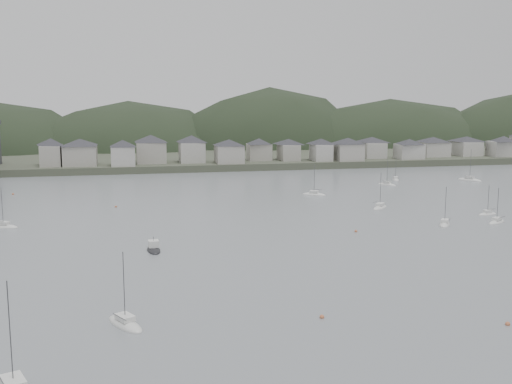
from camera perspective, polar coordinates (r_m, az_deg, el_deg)
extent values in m
plane|color=slate|center=(97.88, 9.39, -10.13)|extent=(900.00, 900.00, 0.00)
cube|color=#383D2D|center=(383.70, -6.92, 4.29)|extent=(900.00, 250.00, 3.00)
ellipsoid|color=black|center=(361.23, -11.68, 2.06)|extent=(132.08, 90.41, 79.74)
ellipsoid|color=black|center=(371.50, 1.24, 2.00)|extent=(133.88, 88.37, 101.41)
ellipsoid|color=black|center=(390.80, 12.23, 2.49)|extent=(165.81, 81.78, 82.55)
cube|color=#9B978D|center=(270.74, -18.55, 3.24)|extent=(8.34, 12.91, 8.59)
pyramid|color=#2C2C31|center=(270.28, -18.61, 4.46)|extent=(15.78, 15.78, 3.01)
cube|color=#9B978D|center=(269.05, -16.09, 3.29)|extent=(13.68, 13.35, 8.36)
pyramid|color=#2C2C31|center=(268.60, -16.14, 4.49)|extent=(20.07, 20.07, 2.93)
cube|color=#A5A29B|center=(263.13, -12.30, 3.29)|extent=(9.78, 10.20, 8.08)
pyramid|color=#2C2C31|center=(262.67, -12.34, 4.47)|extent=(14.83, 14.83, 2.83)
cube|color=#9B978D|center=(272.89, -9.76, 3.66)|extent=(12.59, 13.33, 9.09)
pyramid|color=#2C2C31|center=(272.41, -9.80, 4.95)|extent=(19.24, 19.24, 3.18)
cube|color=#A5A29B|center=(272.66, -6.01, 3.71)|extent=(10.74, 12.17, 8.87)
pyramid|color=#2C2C31|center=(272.19, -6.03, 4.97)|extent=(17.01, 17.01, 3.10)
cube|color=#9B978D|center=(268.35, -2.52, 3.54)|extent=(11.63, 12.09, 7.69)
pyramid|color=#2C2C31|center=(267.92, -2.53, 4.65)|extent=(17.61, 17.61, 2.69)
cube|color=#9B978D|center=(279.74, 0.28, 3.74)|extent=(10.37, 9.35, 7.44)
pyramid|color=#2C2C31|center=(279.34, 0.28, 4.77)|extent=(14.65, 14.65, 2.60)
cube|color=#9B978D|center=(280.60, 3.06, 3.72)|extent=(8.24, 12.20, 7.22)
pyramid|color=#2C2C31|center=(280.21, 3.07, 4.72)|extent=(15.17, 15.17, 2.53)
cube|color=#A5A29B|center=(279.56, 6.09, 3.69)|extent=(8.06, 10.91, 7.46)
pyramid|color=#2C2C31|center=(279.15, 6.11, 4.72)|extent=(14.08, 14.08, 2.61)
cube|color=#9B978D|center=(282.24, 8.57, 3.71)|extent=(11.73, 11.78, 7.66)
pyramid|color=#2C2C31|center=(281.83, 8.60, 4.76)|extent=(17.46, 17.46, 2.68)
cube|color=#A5A29B|center=(297.21, 10.76, 3.88)|extent=(10.19, 13.02, 7.33)
pyramid|color=#2C2C31|center=(296.84, 10.79, 4.83)|extent=(17.23, 17.23, 2.57)
cube|color=#A5A29B|center=(295.39, 14.10, 3.69)|extent=(11.70, 9.81, 6.88)
pyramid|color=#2C2C31|center=(295.03, 14.13, 4.59)|extent=(15.97, 15.97, 2.41)
cube|color=#A5A29B|center=(310.91, 16.18, 3.87)|extent=(12.83, 12.48, 7.00)
pyramid|color=#2C2C31|center=(310.57, 16.22, 4.73)|extent=(18.79, 18.79, 2.45)
cube|color=#A5A29B|center=(320.43, 19.03, 3.87)|extent=(11.07, 13.50, 6.97)
pyramid|color=#2C2C31|center=(320.09, 19.07, 4.71)|extent=(18.25, 18.25, 2.44)
cube|color=#A5A29B|center=(322.18, 22.07, 3.76)|extent=(13.75, 9.12, 7.34)
pyramid|color=#2C2C31|center=(321.83, 22.13, 4.64)|extent=(16.97, 16.97, 2.57)
ellipsoid|color=silver|center=(247.81, 19.32, 1.03)|extent=(7.55, 9.61, 1.89)
cube|color=silver|center=(247.65, 19.33, 1.31)|extent=(3.51, 3.90, 0.70)
cylinder|color=#3F3F42|center=(247.11, 19.39, 2.42)|extent=(0.12, 0.12, 11.80)
cylinder|color=#3F3F42|center=(245.90, 19.33, 1.39)|extent=(2.33, 3.66, 0.10)
ellipsoid|color=silver|center=(162.23, -22.51, -3.06)|extent=(8.21, 5.35, 1.57)
cube|color=silver|center=(162.02, -22.53, -2.68)|extent=(3.20, 2.65, 0.70)
cylinder|color=#3F3F42|center=(161.32, -22.61, -1.30)|extent=(0.12, 0.12, 9.81)
ellipsoid|color=silver|center=(179.31, 11.50, -1.47)|extent=(7.49, 7.64, 1.62)
cube|color=silver|center=(179.12, 11.51, -1.12)|extent=(3.25, 3.28, 0.70)
cylinder|color=#3F3F42|center=(178.46, 11.55, 0.17)|extent=(0.12, 0.12, 10.13)
cylinder|color=#3F3F42|center=(179.58, 11.08, -0.91)|extent=(2.60, 2.70, 0.10)
ellipsoid|color=silver|center=(177.63, 20.80, -1.97)|extent=(6.61, 3.53, 1.26)
cube|color=silver|center=(177.46, 20.81, -1.68)|extent=(2.48, 1.89, 0.70)
cylinder|color=#3F3F42|center=(176.95, 20.87, -0.67)|extent=(0.12, 0.12, 7.88)
cylinder|color=#3F3F42|center=(177.73, 21.17, -1.50)|extent=(2.77, 0.81, 0.10)
ellipsoid|color=silver|center=(200.14, 5.44, -0.27)|extent=(7.93, 6.38, 1.57)
cube|color=silver|center=(199.97, 5.45, 0.04)|extent=(3.24, 2.94, 0.70)
cylinder|color=#3F3F42|center=(199.41, 5.46, 1.16)|extent=(0.12, 0.12, 9.79)
cylinder|color=#3F3F42|center=(200.97, 5.70, 0.24)|extent=(3.01, 2.01, 0.10)
ellipsoid|color=silver|center=(159.95, 17.19, -2.94)|extent=(6.24, 7.63, 1.51)
cube|color=silver|center=(159.75, 17.21, -2.57)|extent=(2.86, 3.13, 0.70)
cylinder|color=#3F3F42|center=(159.06, 17.27, -1.22)|extent=(0.12, 0.12, 9.46)
cylinder|color=#3F3F42|center=(159.05, 17.66, -2.44)|extent=(1.99, 2.88, 0.10)
cube|color=silver|center=(73.68, -21.72, -16.10)|extent=(3.30, 4.03, 0.70)
cylinder|color=#3F3F42|center=(71.75, -21.96, -12.42)|extent=(0.12, 0.12, 12.38)
cylinder|color=#3F3F42|center=(72.08, -22.51, -16.24)|extent=(1.73, 4.18, 0.10)
ellipsoid|color=silver|center=(241.42, 12.88, 1.11)|extent=(3.89, 7.13, 1.36)
cube|color=silver|center=(241.30, 12.89, 1.34)|extent=(2.07, 2.69, 0.70)
cylinder|color=#3F3F42|center=(240.89, 12.92, 2.15)|extent=(0.12, 0.12, 8.50)
cylinder|color=#3F3F42|center=(242.15, 12.71, 1.51)|extent=(0.90, 2.98, 0.10)
ellipsoid|color=silver|center=(167.07, 21.55, -2.67)|extent=(7.20, 5.51, 1.41)
cube|color=silver|center=(166.89, 21.57, -2.34)|extent=(2.91, 2.58, 0.70)
cylinder|color=#3F3F42|center=(166.27, 21.64, -1.14)|extent=(0.12, 0.12, 8.79)
cylinder|color=#3F3F42|center=(166.87, 22.01, -2.17)|extent=(2.78, 1.70, 0.10)
ellipsoid|color=silver|center=(226.71, 12.12, 0.65)|extent=(6.24, 7.54, 1.50)
cube|color=silver|center=(226.56, 12.13, 0.91)|extent=(2.85, 3.10, 0.70)
cylinder|color=#3F3F42|center=(226.08, 12.16, 1.86)|extent=(0.12, 0.12, 9.39)
cylinder|color=#3F3F42|center=(225.17, 12.07, 1.00)|extent=(2.00, 2.84, 0.10)
ellipsoid|color=silver|center=(89.45, -12.10, -12.03)|extent=(6.32, 8.58, 1.66)
cube|color=silver|center=(89.06, -12.13, -11.35)|extent=(3.00, 3.43, 0.70)
cylinder|color=#3F3F42|center=(87.71, -12.22, -8.76)|extent=(0.12, 0.12, 10.40)
cylinder|color=#3F3F42|center=(87.65, -12.62, -11.32)|extent=(1.88, 3.33, 0.10)
ellipsoid|color=black|center=(129.35, -9.53, -5.41)|extent=(3.16, 7.52, 1.62)
cube|color=silver|center=(129.00, -9.55, -4.78)|extent=(2.21, 2.35, 1.40)
cylinder|color=#3F3F42|center=(128.80, -9.56, -4.39)|extent=(0.10, 0.10, 1.20)
sphere|color=#B4613C|center=(90.68, 6.17, -11.52)|extent=(0.70, 0.70, 0.70)
sphere|color=#B4613C|center=(181.79, -12.95, -1.35)|extent=(0.70, 0.70, 0.70)
sphere|color=#B4613C|center=(215.51, -21.74, -0.18)|extent=(0.70, 0.70, 0.70)
sphere|color=#B4613C|center=(146.98, 9.31, -3.64)|extent=(0.70, 0.70, 0.70)
sphere|color=#B4613C|center=(94.43, 22.44, -11.33)|extent=(0.70, 0.70, 0.70)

